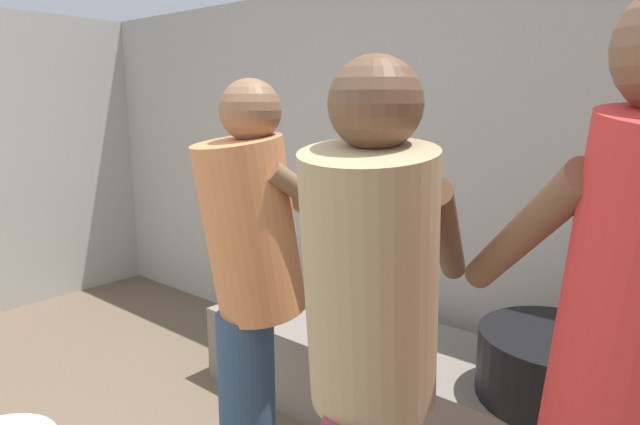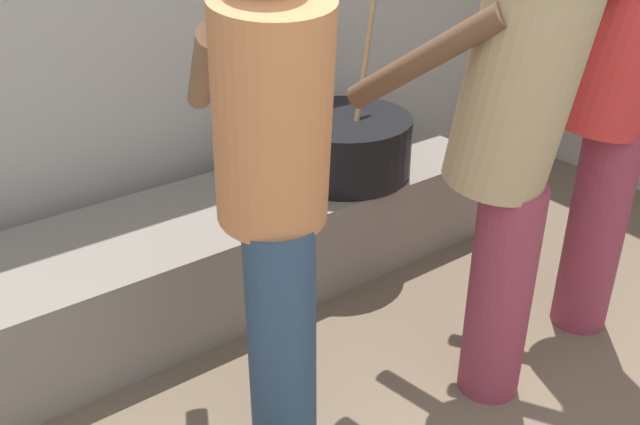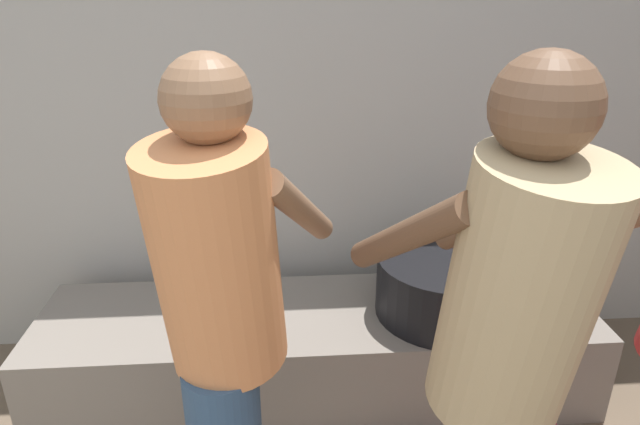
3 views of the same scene
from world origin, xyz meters
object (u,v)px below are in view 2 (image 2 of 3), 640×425
(cook_in_tan_shirt, at_px, (509,141))
(cook_in_red_shirt, at_px, (614,84))
(cooking_pot_main, at_px, (344,145))
(cook_in_orange_shirt, at_px, (273,176))

(cook_in_tan_shirt, relative_size, cook_in_red_shirt, 0.95)
(cook_in_tan_shirt, xyz_separation_m, cook_in_red_shirt, (0.55, 0.03, 0.06))
(cook_in_tan_shirt, bearing_deg, cooking_pot_main, 80.29)
(cook_in_tan_shirt, bearing_deg, cook_in_orange_shirt, 160.10)
(cook_in_orange_shirt, height_order, cook_in_red_shirt, cook_in_red_shirt)
(cook_in_orange_shirt, xyz_separation_m, cook_in_tan_shirt, (0.65, -0.23, 0.02))
(cooking_pot_main, bearing_deg, cook_in_orange_shirt, -138.56)
(cooking_pot_main, relative_size, cook_in_red_shirt, 0.43)
(cook_in_orange_shirt, bearing_deg, cooking_pot_main, 41.44)
(cook_in_tan_shirt, distance_m, cook_in_red_shirt, 0.55)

